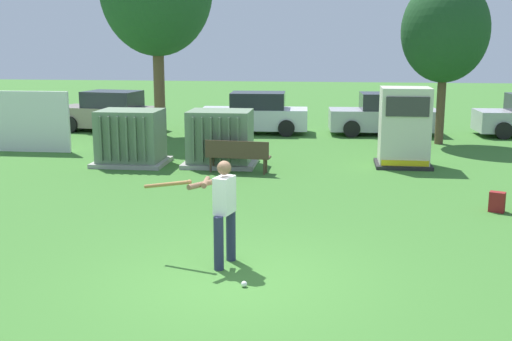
% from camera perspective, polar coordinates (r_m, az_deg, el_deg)
% --- Properties ---
extents(ground_plane, '(96.00, 96.00, 0.00)m').
position_cam_1_polar(ground_plane, '(9.87, -1.92, -9.82)').
color(ground_plane, '#3D752D').
extents(fence_panel, '(4.80, 0.12, 2.00)m').
position_cam_1_polar(fence_panel, '(22.59, -22.12, 4.15)').
color(fence_panel, white).
rests_on(fence_panel, ground).
extents(transformer_west, '(2.10, 1.70, 1.62)m').
position_cam_1_polar(transformer_west, '(19.03, -11.23, 2.89)').
color(transformer_west, '#9E9B93').
rests_on(transformer_west, ground).
extents(transformer_mid_west, '(2.10, 1.70, 1.62)m').
position_cam_1_polar(transformer_mid_west, '(18.57, -3.24, 2.88)').
color(transformer_mid_west, '#9E9B93').
rests_on(transformer_mid_west, ground).
extents(generator_enclosure, '(1.60, 1.40, 2.30)m').
position_cam_1_polar(generator_enclosure, '(18.84, 13.24, 3.79)').
color(generator_enclosure, '#262626').
rests_on(generator_enclosure, ground).
extents(park_bench, '(1.83, 0.56, 0.92)m').
position_cam_1_polar(park_bench, '(17.47, -1.67, 1.50)').
color(park_bench, '#4C3828').
rests_on(park_bench, ground).
extents(batter, '(1.61, 0.77, 1.74)m').
position_cam_1_polar(batter, '(10.23, -3.15, -3.31)').
color(batter, '#282D4C').
rests_on(batter, ground).
extents(sports_ball, '(0.09, 0.09, 0.09)m').
position_cam_1_polar(sports_ball, '(9.58, -1.08, -10.21)').
color(sports_ball, white).
rests_on(sports_ball, ground).
extents(backpack, '(0.37, 0.34, 0.44)m').
position_cam_1_polar(backpack, '(14.51, 20.94, -2.68)').
color(backpack, maroon).
rests_on(backpack, ground).
extents(tree_center_left, '(3.00, 3.00, 5.73)m').
position_cam_1_polar(tree_center_left, '(23.20, 16.71, 11.96)').
color(tree_center_left, brown).
rests_on(tree_center_left, ground).
extents(parked_car_leftmost, '(4.40, 2.37, 1.62)m').
position_cam_1_polar(parked_car_leftmost, '(26.39, -13.01, 5.13)').
color(parked_car_leftmost, gray).
rests_on(parked_car_leftmost, ground).
extents(parked_car_left_of_center, '(4.27, 2.07, 1.62)m').
position_cam_1_polar(parked_car_left_of_center, '(25.11, -0.07, 5.11)').
color(parked_car_left_of_center, silver).
rests_on(parked_car_left_of_center, ground).
extents(parked_car_right_of_center, '(4.30, 2.12, 1.62)m').
position_cam_1_polar(parked_car_right_of_center, '(25.26, 11.54, 4.91)').
color(parked_car_right_of_center, '#B2B2B7').
rests_on(parked_car_right_of_center, ground).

